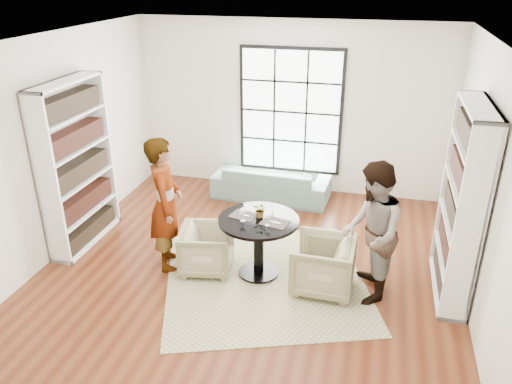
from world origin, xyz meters
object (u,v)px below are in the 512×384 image
(wine_glass_left, at_px, (243,211))
(wine_glass_right, at_px, (268,217))
(pedestal_table, at_px, (259,235))
(person_left, at_px, (166,204))
(armchair_right, at_px, (323,265))
(armchair_left, at_px, (207,249))
(flower_centerpiece, at_px, (261,210))
(sofa, at_px, (271,182))
(person_right, at_px, (372,233))

(wine_glass_left, relative_size, wine_glass_right, 1.09)
(pedestal_table, xyz_separation_m, person_left, (-1.25, -0.06, 0.32))
(pedestal_table, bearing_deg, armchair_right, -8.24)
(armchair_left, bearing_deg, wine_glass_right, -105.89)
(pedestal_table, distance_m, armchair_right, 0.90)
(armchair_right, bearing_deg, flower_centerpiece, -100.51)
(armchair_right, bearing_deg, pedestal_table, -96.72)
(sofa, relative_size, person_left, 1.11)
(flower_centerpiece, bearing_deg, person_left, -174.48)
(sofa, xyz_separation_m, person_left, (-0.88, -2.47, 0.62))
(sofa, height_order, armchair_right, armchair_right)
(person_right, height_order, wine_glass_right, person_right)
(flower_centerpiece, bearing_deg, wine_glass_left, -140.15)
(person_right, bearing_deg, person_left, -97.71)
(armchair_left, bearing_deg, person_right, -102.04)
(armchair_right, bearing_deg, wine_glass_right, -86.80)
(armchair_right, distance_m, wine_glass_right, 0.93)
(wine_glass_left, bearing_deg, armchair_right, -1.27)
(pedestal_table, relative_size, person_right, 0.59)
(person_left, distance_m, wine_glass_right, 1.40)
(person_right, bearing_deg, sofa, -151.33)
(sofa, bearing_deg, person_left, 73.28)
(pedestal_table, bearing_deg, wine_glass_left, -150.55)
(pedestal_table, xyz_separation_m, wine_glass_right, (0.15, -0.15, 0.35))
(person_left, distance_m, wine_glass_left, 1.07)
(person_left, xyz_separation_m, wine_glass_right, (1.39, -0.08, 0.03))
(wine_glass_right, bearing_deg, pedestal_table, 135.56)
(wine_glass_left, height_order, wine_glass_right, wine_glass_left)
(armchair_left, xyz_separation_m, person_left, (-0.55, 0.00, 0.60))
(wine_glass_left, bearing_deg, flower_centerpiece, 39.85)
(pedestal_table, relative_size, wine_glass_right, 6.10)
(armchair_right, distance_m, flower_centerpiece, 1.05)
(sofa, height_order, wine_glass_right, wine_glass_right)
(armchair_left, distance_m, wine_glass_right, 1.06)
(pedestal_table, height_order, person_left, person_left)
(sofa, distance_m, armchair_left, 2.49)
(wine_glass_left, bearing_deg, person_left, 178.00)
(wine_glass_left, xyz_separation_m, flower_centerpiece, (0.19, 0.16, -0.03))
(wine_glass_right, height_order, flower_centerpiece, flower_centerpiece)
(person_right, xyz_separation_m, flower_centerpiece, (-1.40, 0.18, 0.05))
(flower_centerpiece, bearing_deg, pedestal_table, -99.84)
(person_right, relative_size, wine_glass_left, 9.47)
(armchair_right, bearing_deg, person_right, 91.52)
(armchair_right, relative_size, person_right, 0.43)
(pedestal_table, xyz_separation_m, person_right, (1.41, -0.12, 0.28))
(sofa, xyz_separation_m, armchair_left, (-0.33, -2.47, 0.02))
(armchair_right, relative_size, flower_centerpiece, 3.75)
(pedestal_table, height_order, armchair_right, pedestal_table)
(wine_glass_left, bearing_deg, sofa, 94.26)
(person_right, bearing_deg, wine_glass_left, -97.24)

